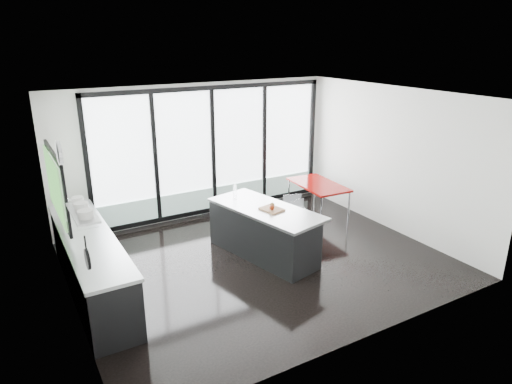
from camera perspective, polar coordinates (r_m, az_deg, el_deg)
floor at (r=7.95m, az=0.46°, el=-8.59°), size 6.00×5.00×0.00m
ceiling at (r=7.11m, az=0.52°, el=11.86°), size 6.00×5.00×0.00m
wall_back at (r=9.67m, az=-5.57°, el=4.45°), size 6.00×0.09×2.80m
wall_front at (r=5.55m, az=13.79°, el=-5.84°), size 6.00×0.00×2.80m
wall_left at (r=6.71m, az=-23.22°, el=-1.00°), size 0.26×5.00×2.80m
wall_right at (r=9.24m, az=16.77°, el=3.87°), size 0.00×5.00×2.80m
counter_cabinets at (r=7.28m, az=-19.88°, el=-8.46°), size 0.69×3.24×1.36m
island at (r=7.97m, az=0.87°, el=-4.98°), size 1.36×2.29×1.14m
bar_stool_near at (r=8.34m, az=5.68°, el=-4.75°), size 0.47×0.47×0.67m
bar_stool_far at (r=8.47m, az=4.78°, el=-4.25°), size 0.55×0.55×0.70m
red_table at (r=9.79m, az=7.72°, el=-1.01°), size 0.87×1.41×0.73m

